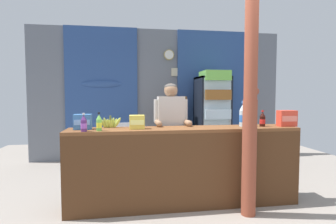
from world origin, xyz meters
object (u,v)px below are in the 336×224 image
object	(u,v)px
stall_counter	(186,161)
shopkeeper	(171,125)
soda_bottle_lime_soda	(99,123)
banana_bunch	(110,123)
snack_box_crackers	(287,118)
bottle_shelf_rack	(175,128)
soda_bottle_cola	(262,120)
drink_fridge	(213,113)
plastic_lawn_chair	(124,142)
snack_box_instant_noodle	(137,122)
soda_bottle_grape_soda	(84,124)
soda_bottle_water	(243,116)
timber_post	(250,104)
snack_box_biscuit	(83,122)

from	to	relation	value
stall_counter	shopkeeper	size ratio (longest dim) A/B	1.85
soda_bottle_lime_soda	banana_bunch	size ratio (longest dim) A/B	0.78
snack_box_crackers	bottle_shelf_rack	bearing A→B (deg)	115.33
bottle_shelf_rack	soda_bottle_cola	xyz separation A→B (m)	(0.76, -2.28, 0.37)
drink_fridge	plastic_lawn_chair	bearing A→B (deg)	-176.56
plastic_lawn_chair	snack_box_instant_noodle	xyz separation A→B (m)	(0.18, -1.99, 0.59)
soda_bottle_lime_soda	snack_box_crackers	world-z (taller)	soda_bottle_lime_soda
shopkeeper	banana_bunch	bearing A→B (deg)	-163.77
stall_counter	plastic_lawn_chair	distance (m)	2.21
soda_bottle_grape_soda	banana_bunch	xyz separation A→B (m)	(0.28, 0.33, -0.03)
bottle_shelf_rack	soda_bottle_cola	bearing A→B (deg)	-71.61
stall_counter	plastic_lawn_chair	xyz separation A→B (m)	(-0.78, 2.07, -0.10)
bottle_shelf_rack	soda_bottle_lime_soda	xyz separation A→B (m)	(-1.33, -2.40, 0.37)
soda_bottle_cola	snack_box_instant_noodle	xyz separation A→B (m)	(-1.65, 0.00, -0.01)
soda_bottle_cola	banana_bunch	distance (m)	1.98
stall_counter	snack_box_crackers	world-z (taller)	snack_box_crackers
bottle_shelf_rack	soda_bottle_water	xyz separation A→B (m)	(0.51, -2.22, 0.42)
drink_fridge	plastic_lawn_chair	distance (m)	1.94
snack_box_crackers	plastic_lawn_chair	bearing A→B (deg)	137.04
stall_counter	soda_bottle_grape_soda	xyz separation A→B (m)	(-1.20, -0.07, 0.49)
plastic_lawn_chair	snack_box_crackers	bearing A→B (deg)	-42.96
drink_fridge	banana_bunch	world-z (taller)	drink_fridge
soda_bottle_water	soda_bottle_lime_soda	xyz separation A→B (m)	(-1.84, -0.18, -0.05)
stall_counter	plastic_lawn_chair	size ratio (longest dim) A/B	3.38
shopkeeper	soda_bottle_water	distance (m)	0.99
drink_fridge	shopkeeper	bearing A→B (deg)	-125.04
soda_bottle_grape_soda	snack_box_instant_noodle	world-z (taller)	soda_bottle_grape_soda
timber_post	soda_bottle_lime_soda	bearing A→B (deg)	171.50
soda_bottle_grape_soda	plastic_lawn_chair	bearing A→B (deg)	78.83
snack_box_crackers	banana_bunch	world-z (taller)	snack_box_crackers
soda_bottle_lime_soda	snack_box_crackers	bearing A→B (deg)	2.37
bottle_shelf_rack	shopkeeper	world-z (taller)	shopkeeper
timber_post	snack_box_instant_noodle	world-z (taller)	timber_post
snack_box_biscuit	snack_box_crackers	bearing A→B (deg)	-1.82
drink_fridge	snack_box_crackers	distance (m)	2.15
timber_post	snack_box_biscuit	size ratio (longest dim) A/B	13.34
timber_post	snack_box_crackers	xyz separation A→B (m)	(0.70, 0.36, -0.20)
soda_bottle_cola	soda_bottle_lime_soda	world-z (taller)	soda_bottle_lime_soda
drink_fridge	soda_bottle_water	bearing A→B (deg)	-97.70
plastic_lawn_chair	soda_bottle_cola	world-z (taller)	soda_bottle_cola
bottle_shelf_rack	banana_bunch	xyz separation A→B (m)	(-1.22, -2.10, 0.34)
bottle_shelf_rack	soda_bottle_grape_soda	size ratio (longest dim) A/B	6.60
soda_bottle_grape_soda	bottle_shelf_rack	bearing A→B (deg)	58.41
timber_post	shopkeeper	distance (m)	1.17
soda_bottle_lime_soda	snack_box_instant_noodle	distance (m)	0.46
timber_post	soda_bottle_water	bearing A→B (deg)	75.34
drink_fridge	soda_bottle_lime_soda	distance (m)	3.07
timber_post	snack_box_instant_noodle	xyz separation A→B (m)	(-1.28, 0.38, -0.22)
bottle_shelf_rack	soda_bottle_water	size ratio (longest dim) A/B	4.13
soda_bottle_grape_soda	snack_box_crackers	size ratio (longest dim) A/B	0.90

